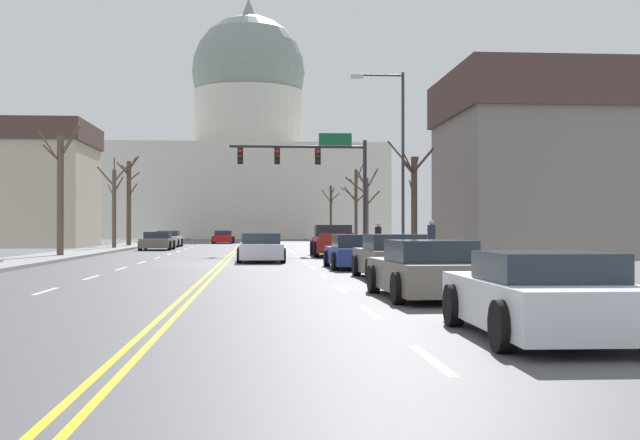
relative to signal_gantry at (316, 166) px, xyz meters
The scene contains 25 objects.
ground 14.84m from the signal_gantry, 110.01° to the right, with size 20.00×180.00×0.20m.
signal_gantry is the anchor object (origin of this frame).
street_lamp_right 9.61m from the signal_gantry, 71.14° to the right, with size 2.51×0.24×8.60m.
capitol_building 63.68m from the signal_gantry, 94.33° to the left, with size 35.83×19.53×32.52m.
pickup_truck_near_00 6.13m from the signal_gantry, 81.90° to the right, with size 2.39×5.72×1.63m.
sedan_near_01 12.45m from the signal_gantry, 105.95° to the right, with size 2.09×4.56×1.25m.
sedan_near_02 17.51m from the signal_gantry, 89.23° to the right, with size 2.02×4.60×1.24m.
sedan_near_03 23.28m from the signal_gantry, 88.37° to the right, with size 2.03×4.29×1.31m.
sedan_near_04 29.71m from the signal_gantry, 89.40° to the right, with size 2.11×4.49×1.24m.
sedan_near_05 35.81m from the signal_gantry, 88.99° to the right, with size 2.09×4.28×1.18m.
sedan_oncoming_00 13.33m from the signal_gantry, 142.67° to the left, with size 2.13×4.34×1.19m.
sedan_oncoming_01 19.23m from the signal_gantry, 123.06° to the left, with size 2.02×4.24×1.23m.
sedan_oncoming_02 29.67m from the signal_gantry, 102.98° to the left, with size 1.97×4.27×1.19m.
flank_building_00 26.65m from the signal_gantry, 142.25° to the left, with size 10.13×9.53×9.35m.
flank_building_01 13.36m from the signal_gantry, 30.84° to the right, with size 10.78×9.90×9.17m.
bare_tree_00 7.90m from the signal_gantry, 60.19° to the left, with size 2.08×2.35×5.20m.
bare_tree_01 14.40m from the signal_gantry, 155.42° to the right, with size 1.97×1.08×6.33m.
bare_tree_02 35.44m from the signal_gantry, 83.60° to the left, with size 1.83×1.61×5.57m.
bare_tree_03 20.40m from the signal_gantry, 130.07° to the left, with size 1.70×1.97×6.74m.
bare_tree_04 10.82m from the signal_gantry, 69.02° to the right, with size 2.23×1.51×5.26m.
bare_tree_05 15.53m from the signal_gantry, 146.99° to the left, with size 2.03×2.73×6.10m.
bare_tree_06 15.92m from the signal_gantry, 74.86° to the left, with size 2.40×2.13×6.26m.
pedestrian_00 6.99m from the signal_gantry, 60.00° to the right, with size 0.35×0.34×1.60m.
pedestrian_01 13.91m from the signal_gantry, 72.60° to the right, with size 0.35×0.34×1.68m.
bicycle_parked 17.78m from the signal_gantry, 78.78° to the right, with size 0.12×1.77×0.85m.
Camera 1 is at (1.55, -33.23, 1.52)m, focal length 45.42 mm.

